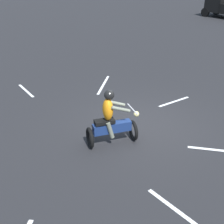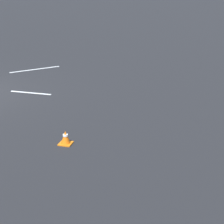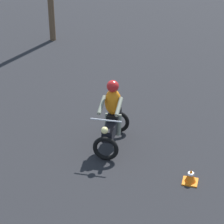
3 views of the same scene
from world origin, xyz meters
The scene contains 2 objects.
motorcycle_rider_background centered at (5.10, 13.36, 0.73)m, with size 1.53×0.72×1.66m.
traffic_cone_mid_center centered at (4.08, 11.37, 0.15)m, with size 0.32×0.32×0.32m.
Camera 3 is at (-3.58, 10.94, 5.57)m, focal length 70.00 mm.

